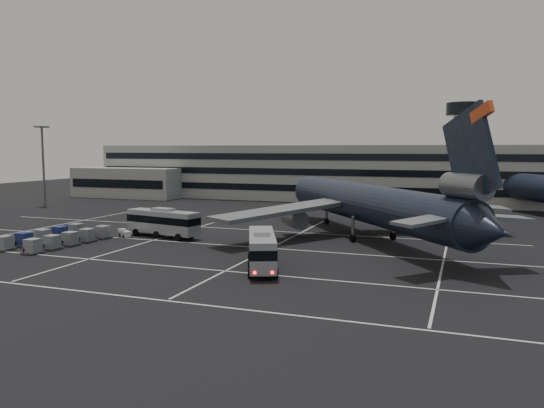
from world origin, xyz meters
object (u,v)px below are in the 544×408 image
Objects in this scene: trijet_main at (369,204)px; uld_cluster at (56,238)px; bus_far at (163,221)px; bus_near at (262,248)px.

trijet_main is 3.22× the size of uld_cluster.
trijet_main reaches higher than bus_far.
trijet_main reaches higher than uld_cluster.
bus_far is 14.90m from uld_cluster.
trijet_main is 3.88× the size of bus_far.
bus_far is at bearing 159.79° from trijet_main.
bus_near is 32.42m from uld_cluster.
bus_far is at bearing 123.35° from bus_near.
uld_cluster is (-39.82, -19.05, -4.31)m from trijet_main.
trijet_main is at bearing 48.89° from bus_near.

